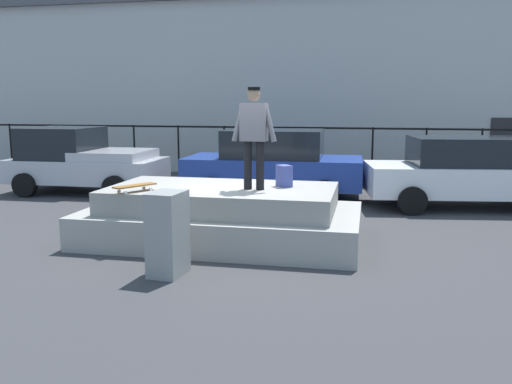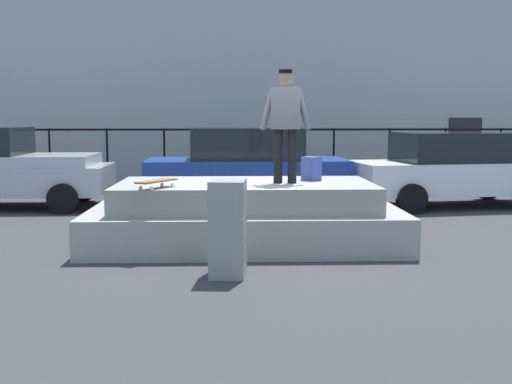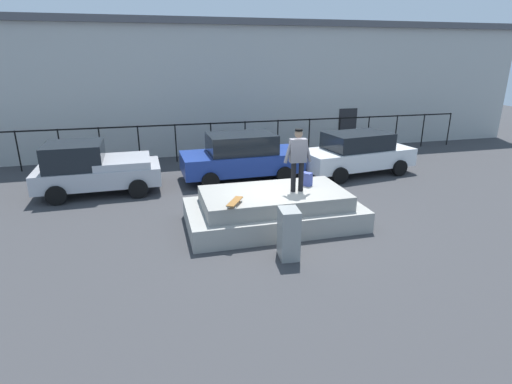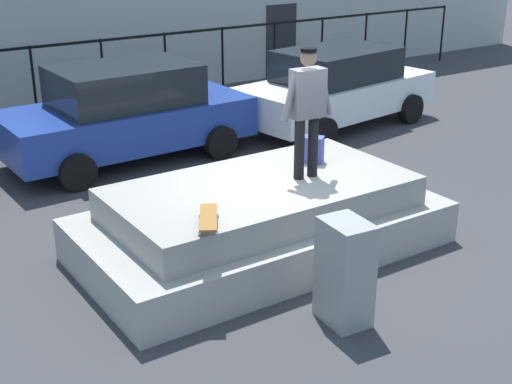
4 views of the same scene
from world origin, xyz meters
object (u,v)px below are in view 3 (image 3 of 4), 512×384
object	(u,v)px
skateboarder	(298,156)
car_blue_sedan_mid	(241,156)
car_white_sedan_far	(357,153)
skateboard	(235,202)
backpack	(307,179)
car_silver_pickup_near	(94,168)
utility_box	(289,234)

from	to	relation	value
skateboarder	car_blue_sedan_mid	xyz separation A→B (m)	(-0.50, 4.79, -1.10)
car_blue_sedan_mid	car_white_sedan_far	world-z (taller)	car_blue_sedan_mid
skateboard	skateboarder	bearing A→B (deg)	19.23
car_blue_sedan_mid	car_white_sedan_far	distance (m)	4.70
backpack	car_silver_pickup_near	bearing A→B (deg)	-160.17
car_silver_pickup_near	car_blue_sedan_mid	bearing A→B (deg)	3.36
skateboarder	backpack	size ratio (longest dim) A/B	4.54
backpack	car_blue_sedan_mid	size ratio (longest dim) A/B	0.08
car_white_sedan_far	utility_box	xyz separation A→B (m)	(-5.06, -6.23, -0.25)
backpack	skateboarder	bearing A→B (deg)	-84.78
skateboarder	car_blue_sedan_mid	size ratio (longest dim) A/B	0.38
skateboarder	car_white_sedan_far	bearing A→B (deg)	46.16
backpack	utility_box	bearing A→B (deg)	-67.63
skateboard	backpack	size ratio (longest dim) A/B	1.98
skateboard	car_white_sedan_far	bearing A→B (deg)	39.48
car_blue_sedan_mid	backpack	bearing A→B (deg)	-77.53
backpack	utility_box	distance (m)	2.72
utility_box	car_blue_sedan_mid	bearing A→B (deg)	92.19
car_silver_pickup_near	backpack	bearing A→B (deg)	-32.74
skateboarder	utility_box	bearing A→B (deg)	-115.06
car_white_sedan_far	skateboard	bearing A→B (deg)	-140.52
skateboarder	backpack	bearing A→B (deg)	42.64
skateboarder	car_blue_sedan_mid	distance (m)	4.94
skateboard	car_silver_pickup_near	world-z (taller)	car_silver_pickup_near
skateboarder	car_silver_pickup_near	size ratio (longest dim) A/B	0.42
skateboard	backpack	world-z (taller)	backpack
skateboard	car_blue_sedan_mid	bearing A→B (deg)	75.48
skateboarder	skateboard	world-z (taller)	skateboarder
backpack	utility_box	xyz separation A→B (m)	(-1.34, -2.30, -0.57)
skateboard	backpack	distance (m)	2.62
car_silver_pickup_near	car_white_sedan_far	world-z (taller)	car_silver_pickup_near
backpack	car_silver_pickup_near	size ratio (longest dim) A/B	0.09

